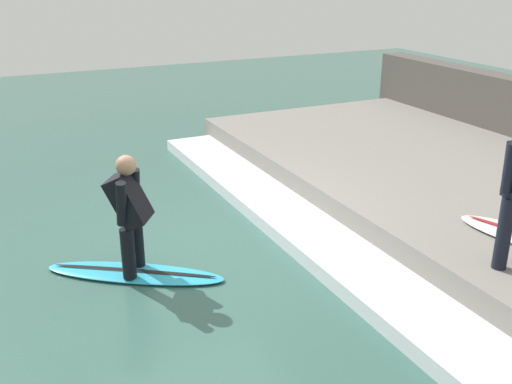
% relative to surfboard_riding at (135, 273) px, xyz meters
% --- Properties ---
extents(ground_plane, '(28.00, 28.00, 0.00)m').
position_rel_surfboard_riding_xyz_m(ground_plane, '(0.88, 0.16, -0.03)').
color(ground_plane, '#386056').
extents(concrete_ledge, '(4.40, 9.26, 0.46)m').
position_rel_surfboard_riding_xyz_m(concrete_ledge, '(4.91, 0.16, 0.20)').
color(concrete_ledge, gray).
rests_on(concrete_ledge, ground_plane).
extents(wave_foam_crest, '(0.86, 8.80, 0.18)m').
position_rel_surfboard_riding_xyz_m(wave_foam_crest, '(2.28, 0.16, 0.06)').
color(wave_foam_crest, silver).
rests_on(wave_foam_crest, ground_plane).
extents(surfboard_riding, '(2.00, 1.57, 0.07)m').
position_rel_surfboard_riding_xyz_m(surfboard_riding, '(0.00, 0.00, 0.00)').
color(surfboard_riding, '#2DADD1').
rests_on(surfboard_riding, ground_plane).
extents(surfer_riding, '(0.59, 0.57, 1.38)m').
position_rel_surfboard_riding_xyz_m(surfer_riding, '(0.00, 0.00, 0.79)').
color(surfer_riding, black).
rests_on(surfer_riding, surfboard_riding).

